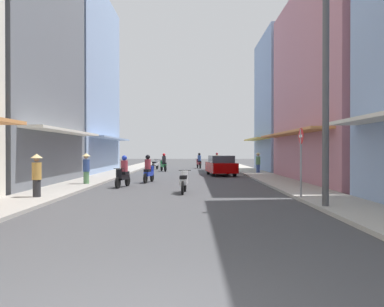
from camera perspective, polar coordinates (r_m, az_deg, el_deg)
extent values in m
plane|color=#424244|center=(26.29, -1.31, -3.52)|extent=(115.38, 115.38, 0.00)
cube|color=#9E9991|center=(26.94, -12.94, -3.31)|extent=(2.19, 60.45, 0.12)
cube|color=#ADA89E|center=(26.74, 10.42, -3.33)|extent=(2.19, 60.45, 0.12)
cube|color=silver|center=(21.19, -18.15, 3.07)|extent=(1.10, 9.26, 0.12)
cube|color=#8CA5CC|center=(33.61, -17.83, 9.78)|extent=(6.00, 11.76, 14.57)
cube|color=#8CA5CC|center=(32.30, -11.87, 2.18)|extent=(1.10, 10.59, 0.12)
cube|color=#B7727F|center=(24.27, 21.92, 9.36)|extent=(6.00, 13.11, 11.19)
cube|color=#D88C4C|center=(22.91, 13.75, 2.88)|extent=(1.10, 11.80, 0.12)
cube|color=#8CA5CC|center=(35.08, 14.79, 7.00)|extent=(6.00, 8.07, 11.67)
cube|color=#EFD159|center=(34.13, 9.09, 2.09)|extent=(1.10, 7.26, 0.12)
cylinder|color=black|center=(18.94, -11.07, -4.23)|extent=(0.20, 0.56, 0.56)
cylinder|color=black|center=(20.10, -9.68, -3.96)|extent=(0.20, 0.56, 0.56)
cube|color=black|center=(19.55, -10.30, -3.44)|extent=(0.48, 1.04, 0.24)
cube|color=black|center=(19.72, -10.08, -2.82)|extent=(0.39, 0.61, 0.14)
cylinder|color=black|center=(19.03, -10.93, -2.94)|extent=(0.28, 0.28, 0.45)
cylinder|color=black|center=(19.01, -10.93, -2.19)|extent=(0.54, 0.14, 0.03)
cylinder|color=#99333F|center=(19.66, -10.14, -1.81)|extent=(0.34, 0.34, 0.55)
sphere|color=#1E38B7|center=(19.64, -10.14, -0.64)|extent=(0.26, 0.26, 0.26)
cylinder|color=black|center=(37.52, -5.39, -1.91)|extent=(0.20, 0.56, 0.56)
cylinder|color=black|center=(36.33, -6.01, -1.98)|extent=(0.20, 0.56, 0.56)
cube|color=#B2B2B7|center=(36.87, -5.72, -1.61)|extent=(0.50, 1.04, 0.24)
cube|color=black|center=(36.67, -5.82, -1.30)|extent=(0.40, 0.61, 0.14)
cylinder|color=#B2B2B7|center=(37.38, -5.45, -1.27)|extent=(0.28, 0.28, 0.45)
cylinder|color=black|center=(37.38, -5.45, -0.89)|extent=(0.54, 0.15, 0.03)
cylinder|color=black|center=(17.25, -1.28, -4.68)|extent=(0.12, 0.56, 0.56)
cylinder|color=black|center=(16.01, -1.64, -5.08)|extent=(0.12, 0.56, 0.56)
cube|color=silver|center=(16.56, -1.47, -4.13)|extent=(0.34, 1.02, 0.24)
cube|color=black|center=(16.35, -1.53, -3.49)|extent=(0.31, 0.58, 0.14)
cylinder|color=silver|center=(17.09, -1.31, -3.32)|extent=(0.28, 0.28, 0.45)
cylinder|color=black|center=(17.08, -1.31, -2.48)|extent=(0.55, 0.06, 0.03)
cylinder|color=black|center=(44.03, 3.07, -1.56)|extent=(0.22, 0.56, 0.56)
cylinder|color=black|center=(42.84, 3.58, -1.61)|extent=(0.22, 0.56, 0.56)
cube|color=orange|center=(43.38, 3.34, -1.29)|extent=(0.52, 1.04, 0.24)
cube|color=black|center=(43.18, 3.42, -1.04)|extent=(0.41, 0.61, 0.14)
cylinder|color=orange|center=(43.90, 3.12, -1.01)|extent=(0.28, 0.28, 0.45)
cylinder|color=black|center=(43.89, 3.12, -0.69)|extent=(0.54, 0.16, 0.03)
cylinder|color=#BF8C3F|center=(43.22, 3.40, -0.57)|extent=(0.34, 0.34, 0.55)
sphere|color=maroon|center=(43.22, 3.40, -0.04)|extent=(0.26, 0.26, 0.26)
cylinder|color=black|center=(40.23, 0.56, -1.74)|extent=(0.19, 0.56, 0.56)
cylinder|color=black|center=(39.01, 0.95, -1.81)|extent=(0.19, 0.56, 0.56)
cube|color=maroon|center=(39.56, 0.77, -1.46)|extent=(0.47, 1.04, 0.24)
cube|color=black|center=(39.36, 0.83, -1.18)|extent=(0.38, 0.60, 0.14)
cylinder|color=maroon|center=(40.09, 0.60, -1.15)|extent=(0.28, 0.28, 0.45)
cylinder|color=black|center=(40.09, 0.60, -0.79)|extent=(0.55, 0.14, 0.03)
cylinder|color=#334C8C|center=(39.40, 0.82, -0.67)|extent=(0.34, 0.34, 0.55)
sphere|color=black|center=(39.39, 0.82, -0.09)|extent=(0.26, 0.26, 0.26)
cylinder|color=black|center=(34.62, -4.74, -2.10)|extent=(0.26, 0.56, 0.56)
cylinder|color=black|center=(33.41, -4.20, -2.19)|extent=(0.26, 0.56, 0.56)
cube|color=#197233|center=(33.96, -4.45, -1.78)|extent=(0.59, 1.04, 0.24)
cube|color=black|center=(33.76, -4.36, -1.45)|extent=(0.45, 0.62, 0.14)
cylinder|color=#197233|center=(34.48, -4.69, -1.41)|extent=(0.28, 0.28, 0.45)
cylinder|color=black|center=(34.48, -4.69, -1.00)|extent=(0.53, 0.21, 0.03)
cylinder|color=#262628|center=(33.80, -4.39, -0.86)|extent=(0.34, 0.34, 0.55)
sphere|color=red|center=(33.79, -4.39, -0.18)|extent=(0.26, 0.26, 0.26)
cylinder|color=black|center=(22.82, -6.13, -3.43)|extent=(0.19, 0.56, 0.56)
cylinder|color=black|center=(21.63, -7.10, -3.64)|extent=(0.19, 0.56, 0.56)
cube|color=#1E38B7|center=(22.16, -6.64, -2.97)|extent=(0.47, 1.04, 0.24)
cube|color=black|center=(21.96, -6.80, -2.48)|extent=(0.38, 0.60, 0.14)
cylinder|color=#1E38B7|center=(22.67, -6.23, -2.39)|extent=(0.28, 0.28, 0.45)
cylinder|color=black|center=(22.66, -6.23, -1.76)|extent=(0.55, 0.13, 0.03)
cylinder|color=#99333F|center=(21.99, -6.76, -1.57)|extent=(0.34, 0.34, 0.55)
sphere|color=black|center=(21.98, -6.76, -0.52)|extent=(0.26, 0.26, 0.26)
cube|color=#8C0000|center=(28.38, 3.99, -2.02)|extent=(2.15, 4.25, 0.70)
cube|color=#333D47|center=(28.21, 4.04, -0.92)|extent=(1.80, 2.25, 0.60)
cylinder|color=black|center=(29.51, 2.13, -2.47)|extent=(0.24, 0.65, 0.64)
cylinder|color=black|center=(29.75, 5.00, -2.44)|extent=(0.24, 0.65, 0.64)
cylinder|color=black|center=(27.04, 2.87, -2.73)|extent=(0.24, 0.65, 0.64)
cylinder|color=black|center=(27.30, 5.99, -2.71)|extent=(0.24, 0.65, 0.64)
cylinder|color=#598C59|center=(20.66, -15.49, -3.60)|extent=(0.28, 0.28, 0.74)
cylinder|color=#334C8C|center=(20.62, -15.49, -1.70)|extent=(0.34, 0.34, 0.63)
sphere|color=tan|center=(20.61, -15.49, -0.44)|extent=(0.22, 0.22, 0.22)
cone|color=#D1B77A|center=(20.61, -15.49, -0.17)|extent=(0.44, 0.44, 0.16)
cylinder|color=#262628|center=(15.39, -22.05, -4.98)|extent=(0.28, 0.28, 0.75)
cylinder|color=#BF8C3F|center=(15.34, -22.06, -2.41)|extent=(0.34, 0.34, 0.63)
sphere|color=#9E7256|center=(15.32, -22.06, -0.70)|extent=(0.22, 0.22, 0.22)
cone|color=#D1B77A|center=(15.32, -22.06, -0.33)|extent=(0.44, 0.44, 0.16)
cylinder|color=#334C8C|center=(30.32, 9.40, -2.30)|extent=(0.28, 0.28, 0.74)
cylinder|color=#598C59|center=(30.29, 9.40, -1.01)|extent=(0.34, 0.34, 0.62)
sphere|color=#9E7256|center=(30.29, 9.40, -0.16)|extent=(0.22, 0.22, 0.22)
cone|color=#D1B77A|center=(30.29, 9.40, 0.03)|extent=(0.44, 0.44, 0.16)
cylinder|color=#4C4C4F|center=(12.78, 18.75, 9.97)|extent=(0.20, 0.20, 7.88)
cylinder|color=gray|center=(14.82, 15.41, -1.59)|extent=(0.07, 0.07, 2.60)
cylinder|color=red|center=(14.82, 15.42, 2.47)|extent=(0.02, 0.60, 0.60)
cube|color=white|center=(14.82, 15.42, 2.47)|extent=(0.03, 0.40, 0.10)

